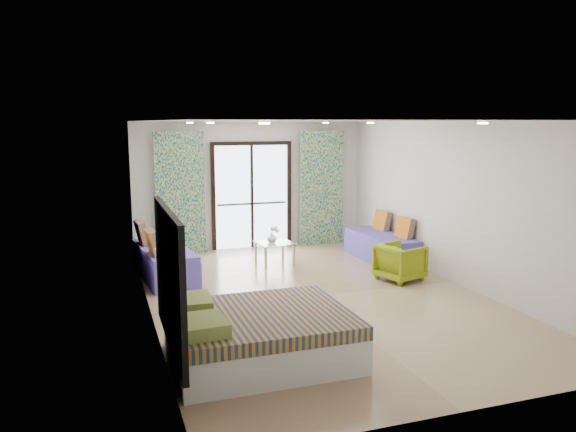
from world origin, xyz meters
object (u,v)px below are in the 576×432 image
object	(u,v)px
bed	(259,335)
armchair	(400,260)
daybed_right	(382,246)
coffee_table	(275,245)
daybed_left	(163,261)

from	to	relation	value
bed	armchair	size ratio (longest dim) A/B	2.90
daybed_right	armchair	distance (m)	1.46
coffee_table	armchair	distance (m)	2.43
daybed_left	daybed_right	xyz separation A→B (m)	(4.23, -0.03, -0.02)
daybed_left	coffee_table	distance (m)	2.14
daybed_left	armchair	size ratio (longest dim) A/B	2.93
daybed_left	armchair	distance (m)	4.09
daybed_left	daybed_right	size ratio (longest dim) A/B	1.09
coffee_table	armchair	world-z (taller)	coffee_table
bed	daybed_left	size ratio (longest dim) A/B	0.99
bed	armchair	bearing A→B (deg)	36.58
daybed_right	bed	bearing A→B (deg)	-135.26
bed	daybed_right	size ratio (longest dim) A/B	1.08
armchair	bed	bearing A→B (deg)	109.59
bed	daybed_left	bearing A→B (deg)	99.57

